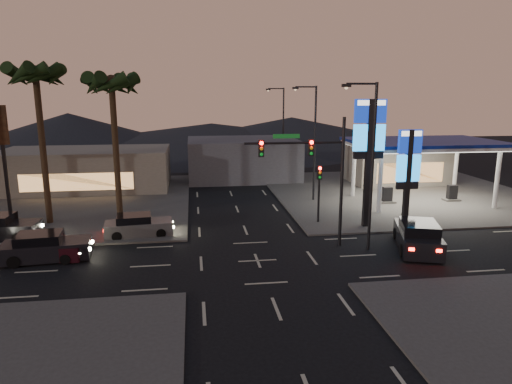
{
  "coord_description": "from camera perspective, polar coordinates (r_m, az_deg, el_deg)",
  "views": [
    {
      "loc": [
        -3.47,
        -24.4,
        9.37
      ],
      "look_at": [
        0.57,
        4.69,
        3.0
      ],
      "focal_mm": 32.0,
      "sensor_mm": 36.0,
      "label": 1
    }
  ],
  "objects": [
    {
      "name": "convenience_store",
      "position": [
        50.76,
        17.25,
        3.34
      ],
      "size": [
        10.0,
        6.0,
        4.0
      ],
      "primitive_type": "cube",
      "color": "#726B5B",
      "rests_on": "ground"
    },
    {
      "name": "pylon_sign_short",
      "position": [
        32.66,
        18.53,
        3.3
      ],
      "size": [
        1.6,
        0.35,
        7.0
      ],
      "color": "black",
      "rests_on": "ground"
    },
    {
      "name": "hill_left",
      "position": [
        87.33,
        -22.33,
        7.15
      ],
      "size": [
        40.0,
        40.0,
        6.0
      ],
      "primitive_type": "cone",
      "color": "black",
      "rests_on": "ground"
    },
    {
      "name": "car_lane_b_front",
      "position": [
        31.57,
        -14.55,
        -4.13
      ],
      "size": [
        4.66,
        2.3,
        1.47
      ],
      "color": "#5B5B5E",
      "rests_on": "ground"
    },
    {
      "name": "palm_a",
      "position": [
        34.35,
        -17.55,
        11.78
      ],
      "size": [
        4.41,
        4.41,
        10.86
      ],
      "color": "black",
      "rests_on": "ground"
    },
    {
      "name": "car_lane_a_mid",
      "position": [
        28.95,
        -24.75,
        -6.49
      ],
      "size": [
        4.31,
        2.13,
        1.36
      ],
      "color": "black",
      "rests_on": "ground"
    },
    {
      "name": "traffic_signal_mast",
      "position": [
        27.67,
        7.35,
        3.53
      ],
      "size": [
        6.1,
        0.39,
        8.0
      ],
      "color": "black",
      "rests_on": "ground"
    },
    {
      "name": "building_far_mid",
      "position": [
        51.2,
        -1.69,
        4.18
      ],
      "size": [
        12.0,
        9.0,
        4.4
      ],
      "primitive_type": "cube",
      "color": "#4C4C51",
      "rests_on": "ground"
    },
    {
      "name": "streetlight_far",
      "position": [
        53.52,
        3.21,
        8.3
      ],
      "size": [
        2.14,
        0.25,
        10.0
      ],
      "color": "black",
      "rests_on": "ground"
    },
    {
      "name": "pylon_sign_tall",
      "position": [
        32.34,
        13.95,
        6.6
      ],
      "size": [
        2.2,
        0.35,
        9.0
      ],
      "color": "black",
      "rests_on": "ground"
    },
    {
      "name": "hill_center",
      "position": [
        84.79,
        -5.57,
        7.19
      ],
      "size": [
        60.0,
        60.0,
        4.0
      ],
      "primitive_type": "cone",
      "color": "black",
      "rests_on": "ground"
    },
    {
      "name": "car_lane_a_front",
      "position": [
        28.88,
        -24.87,
        -6.32
      ],
      "size": [
        5.06,
        2.47,
        1.6
      ],
      "color": "black",
      "rests_on": "ground"
    },
    {
      "name": "corner_lot_nw",
      "position": [
        43.31,
        -24.51,
        -1.3
      ],
      "size": [
        24.0,
        24.0,
        0.12
      ],
      "primitive_type": "cube",
      "color": "#47443F",
      "rests_on": "ground"
    },
    {
      "name": "pedestal_signal",
      "position": [
        33.27,
        7.9,
        0.94
      ],
      "size": [
        0.32,
        0.39,
        4.3
      ],
      "color": "black",
      "rests_on": "ground"
    },
    {
      "name": "suv_station",
      "position": [
        29.63,
        19.56,
        -5.24
      ],
      "size": [
        3.8,
        5.78,
        1.79
      ],
      "color": "black",
      "rests_on": "ground"
    },
    {
      "name": "corner_lot_ne",
      "position": [
        45.8,
        17.45,
        -0.06
      ],
      "size": [
        24.0,
        24.0,
        0.12
      ],
      "primitive_type": "cube",
      "color": "#47443F",
      "rests_on": "ground"
    },
    {
      "name": "hill_right",
      "position": [
        86.67,
        4.47,
        7.65
      ],
      "size": [
        50.0,
        50.0,
        5.0
      ],
      "primitive_type": "cone",
      "color": "black",
      "rests_on": "ground"
    },
    {
      "name": "streetlight_near",
      "position": [
        27.64,
        14.02,
        4.28
      ],
      "size": [
        2.14,
        0.25,
        10.0
      ],
      "color": "black",
      "rests_on": "ground"
    },
    {
      "name": "gas_station",
      "position": [
        41.5,
        20.23,
        5.55
      ],
      "size": [
        12.2,
        8.2,
        5.47
      ],
      "color": "silver",
      "rests_on": "ground"
    },
    {
      "name": "palm_b",
      "position": [
        35.5,
        -25.76,
        12.02
      ],
      "size": [
        4.41,
        4.41,
        11.46
      ],
      "color": "black",
      "rests_on": "ground"
    },
    {
      "name": "ground",
      "position": [
        26.36,
        0.18,
        -8.58
      ],
      "size": [
        140.0,
        140.0,
        0.0
      ],
      "primitive_type": "plane",
      "color": "black",
      "rests_on": "ground"
    },
    {
      "name": "streetlight_mid",
      "position": [
        39.91,
        7.09,
        6.89
      ],
      "size": [
        2.14,
        0.25,
        10.0
      ],
      "color": "black",
      "rests_on": "ground"
    },
    {
      "name": "building_far_west",
      "position": [
        48.15,
        -20.45,
        2.66
      ],
      "size": [
        16.0,
        8.0,
        4.0
      ],
      "primitive_type": "cube",
      "color": "#726B5B",
      "rests_on": "ground"
    }
  ]
}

